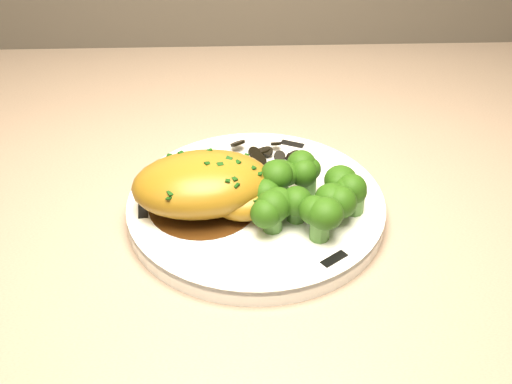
{
  "coord_description": "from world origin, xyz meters",
  "views": [
    {
      "loc": [
        0.8,
        1.1,
        1.32
      ],
      "look_at": [
        0.81,
        1.58,
        0.96
      ],
      "focal_mm": 45.0,
      "sensor_mm": 36.0,
      "label": 1
    }
  ],
  "objects": [
    {
      "name": "plate",
      "position": [
        0.81,
        1.58,
        0.94
      ],
      "size": [
        0.3,
        0.3,
        0.02
      ],
      "primitive_type": "cylinder",
      "rotation": [
        0.0,
        0.0,
        0.28
      ],
      "color": "white",
      "rests_on": "counter"
    },
    {
      "name": "gravy_pool",
      "position": [
        0.76,
        1.57,
        0.95
      ],
      "size": [
        0.1,
        0.1,
        0.0
      ],
      "primitive_type": "cylinder",
      "color": "#391E0A",
      "rests_on": "plate"
    },
    {
      "name": "rim_accent_0",
      "position": [
        0.86,
        1.68,
        0.95
      ],
      "size": [
        0.03,
        0.02,
        0.0
      ],
      "primitive_type": "cube",
      "rotation": [
        0.0,
        0.0,
        2.73
      ],
      "color": "black",
      "rests_on": "plate"
    },
    {
      "name": "mushroom_pile",
      "position": [
        0.82,
        1.65,
        0.95
      ],
      "size": [
        0.07,
        0.05,
        0.02
      ],
      "color": "black",
      "rests_on": "plate"
    },
    {
      "name": "chicken_breast",
      "position": [
        0.77,
        1.57,
        0.97
      ],
      "size": [
        0.14,
        0.1,
        0.05
      ],
      "rotation": [
        0.0,
        0.0,
        0.12
      ],
      "color": "#986B1A",
      "rests_on": "plate"
    },
    {
      "name": "rim_accent_2",
      "position": [
        0.88,
        1.5,
        0.95
      ],
      "size": [
        0.03,
        0.02,
        0.0
      ],
      "primitive_type": "cube",
      "rotation": [
        0.0,
        0.0,
        6.92
      ],
      "color": "black",
      "rests_on": "plate"
    },
    {
      "name": "rim_accent_1",
      "position": [
        0.71,
        1.57,
        0.95
      ],
      "size": [
        0.01,
        0.03,
        0.0
      ],
      "primitive_type": "cube",
      "rotation": [
        0.0,
        0.0,
        4.82
      ],
      "color": "black",
      "rests_on": "plate"
    },
    {
      "name": "broccoli_florets",
      "position": [
        0.86,
        1.56,
        0.97
      ],
      "size": [
        0.11,
        0.09,
        0.04
      ],
      "rotation": [
        0.0,
        0.0,
        -0.42
      ],
      "color": "#4C7F35",
      "rests_on": "plate"
    }
  ]
}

